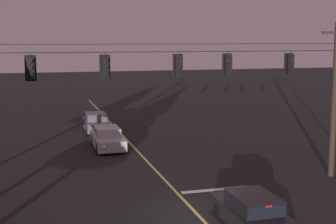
% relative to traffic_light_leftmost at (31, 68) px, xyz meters
% --- Properties ---
extents(ground_plane, '(180.00, 180.00, 0.00)m').
position_rel_traffic_light_leftmost_xyz_m(ground_plane, '(6.34, -3.89, -5.87)').
color(ground_plane, black).
extents(lane_centre_stripe, '(0.14, 60.00, 0.01)m').
position_rel_traffic_light_leftmost_xyz_m(lane_centre_stripe, '(6.34, 6.02, -5.87)').
color(lane_centre_stripe, '#D1C64C').
rests_on(lane_centre_stripe, ground).
extents(stop_bar_paint, '(3.40, 0.36, 0.01)m').
position_rel_traffic_light_leftmost_xyz_m(stop_bar_paint, '(8.24, -0.58, -5.87)').
color(stop_bar_paint, silver).
rests_on(stop_bar_paint, ground).
extents(signal_span_assembly, '(18.99, 0.32, 7.93)m').
position_rel_traffic_light_leftmost_xyz_m(signal_span_assembly, '(6.34, 0.02, -1.75)').
color(signal_span_assembly, '#2D2116').
rests_on(signal_span_assembly, ground).
extents(traffic_light_leftmost, '(0.48, 0.41, 1.22)m').
position_rel_traffic_light_leftmost_xyz_m(traffic_light_leftmost, '(0.00, 0.00, 0.00)').
color(traffic_light_leftmost, black).
extents(traffic_light_left_inner, '(0.48, 0.41, 1.22)m').
position_rel_traffic_light_leftmost_xyz_m(traffic_light_left_inner, '(3.19, 0.00, 0.00)').
color(traffic_light_left_inner, black).
extents(traffic_light_centre, '(0.48, 0.41, 1.22)m').
position_rel_traffic_light_leftmost_xyz_m(traffic_light_centre, '(6.57, 0.00, 0.00)').
color(traffic_light_centre, black).
extents(traffic_light_right_inner, '(0.48, 0.41, 1.22)m').
position_rel_traffic_light_leftmost_xyz_m(traffic_light_right_inner, '(9.02, 0.00, 0.00)').
color(traffic_light_right_inner, black).
extents(traffic_light_rightmost, '(0.48, 0.41, 1.22)m').
position_rel_traffic_light_leftmost_xyz_m(traffic_light_rightmost, '(12.31, 0.00, 0.00)').
color(traffic_light_rightmost, black).
extents(car_waiting_near_lane, '(1.80, 4.33, 1.39)m').
position_rel_traffic_light_leftmost_xyz_m(car_waiting_near_lane, '(7.80, -5.51, -5.23)').
color(car_waiting_near_lane, black).
rests_on(car_waiting_near_lane, ground).
extents(car_oncoming_lead, '(1.80, 4.42, 1.39)m').
position_rel_traffic_light_leftmost_xyz_m(car_oncoming_lead, '(4.63, 9.63, -5.23)').
color(car_oncoming_lead, '#A5A5AD').
rests_on(car_oncoming_lead, ground).
extents(car_oncoming_trailing, '(1.80, 4.42, 1.39)m').
position_rel_traffic_light_leftmost_xyz_m(car_oncoming_trailing, '(4.68, 15.97, -5.23)').
color(car_oncoming_trailing, '#4C4C51').
rests_on(car_oncoming_trailing, ground).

